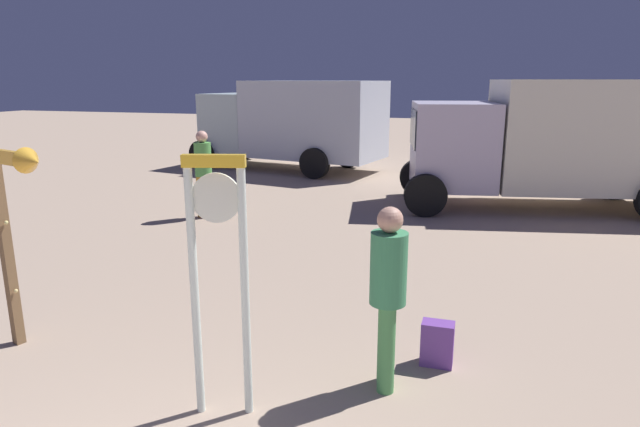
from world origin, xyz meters
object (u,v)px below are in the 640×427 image
object	(u,v)px
arrow_sign	(13,204)
person_distant	(203,170)
box_truck_far	(294,121)
person_near_clock	(388,290)
backpack	(437,344)
box_truck_near	(567,139)
standing_clock	(218,260)

from	to	relation	value
arrow_sign	person_distant	size ratio (longest dim) A/B	1.39
box_truck_far	person_distant	bearing A→B (deg)	-87.26
person_near_clock	person_distant	size ratio (longest dim) A/B	0.96
backpack	box_truck_near	xyz separation A→B (m)	(2.02, 7.91, 1.33)
box_truck_near	box_truck_far	distance (m)	8.27
person_near_clock	box_truck_far	world-z (taller)	box_truck_far
backpack	person_distant	bearing A→B (deg)	137.43
standing_clock	box_truck_near	bearing A→B (deg)	68.17
person_near_clock	person_distant	distance (m)	7.21
person_near_clock	box_truck_near	distance (m)	8.84
person_near_clock	backpack	bearing A→B (deg)	53.05
backpack	person_distant	xyz separation A→B (m)	(-5.23, 4.80, 0.79)
person_distant	box_truck_near	size ratio (longest dim) A/B	0.26
standing_clock	arrow_sign	xyz separation A→B (m)	(-2.48, 0.40, 0.22)
arrow_sign	box_truck_far	distance (m)	12.30
person_near_clock	box_truck_far	size ratio (longest dim) A/B	0.27
backpack	box_truck_far	size ratio (longest dim) A/B	0.07
person_near_clock	backpack	distance (m)	1.03
standing_clock	arrow_sign	size ratio (longest dim) A/B	0.90
arrow_sign	box_truck_far	size ratio (longest dim) A/B	0.39
box_truck_near	person_near_clock	bearing A→B (deg)	-106.09
backpack	box_truck_near	bearing A→B (deg)	75.68
arrow_sign	backpack	bearing A→B (deg)	12.94
backpack	arrow_sign	bearing A→B (deg)	-167.06
person_distant	box_truck_far	size ratio (longest dim) A/B	0.28
arrow_sign	box_truck_near	distance (m)	10.82
box_truck_near	box_truck_far	bearing A→B (deg)	156.07
box_truck_near	standing_clock	bearing A→B (deg)	-111.83
arrow_sign	box_truck_far	xyz separation A→B (m)	(-1.36, 12.23, -0.07)
person_distant	standing_clock	bearing A→B (deg)	-60.15
backpack	box_truck_far	xyz separation A→B (m)	(-5.54, 11.27, 1.31)
arrow_sign	backpack	distance (m)	4.50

